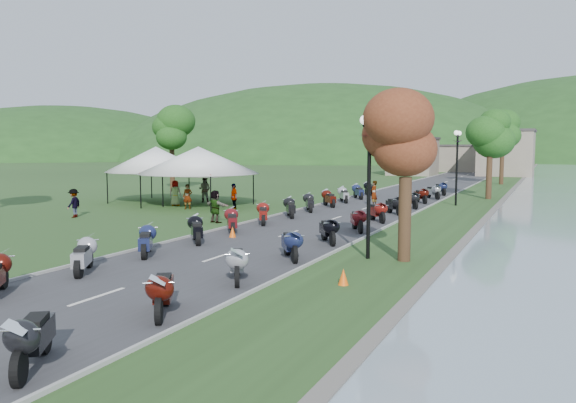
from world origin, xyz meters
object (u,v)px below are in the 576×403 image
at_px(vendor_tent_main, 199,177).
at_px(pedestrian_b, 205,202).
at_px(pedestrian_c, 74,217).
at_px(pedestrian_a, 188,209).

bearing_deg(vendor_tent_main, pedestrian_b, 115.31).
height_order(vendor_tent_main, pedestrian_c, vendor_tent_main).
height_order(pedestrian_b, pedestrian_c, pedestrian_b).
height_order(vendor_tent_main, pedestrian_b, vendor_tent_main).
relative_size(vendor_tent_main, pedestrian_a, 3.33).
bearing_deg(pedestrian_b, pedestrian_c, 68.61).
distance_m(vendor_tent_main, pedestrian_a, 2.72).
distance_m(vendor_tent_main, pedestrian_b, 3.29).
relative_size(vendor_tent_main, pedestrian_c, 3.30).
bearing_deg(pedestrian_c, pedestrian_a, 139.77).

